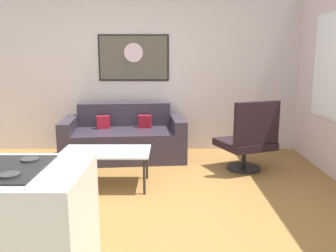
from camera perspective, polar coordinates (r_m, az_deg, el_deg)
The scene contains 6 objects.
ground at distance 3.80m, azimuth -6.90°, elevation -13.40°, with size 6.40×6.40×0.04m, color olive.
back_wall at distance 5.88m, azimuth -4.38°, elevation 9.65°, with size 6.40×0.05×2.80m, color beige.
couch at distance 5.48m, azimuth -7.09°, elevation -2.26°, with size 1.92×1.07×0.82m.
coffee_table at distance 4.30m, azimuth -10.07°, elevation -4.43°, with size 1.07×0.63×0.45m.
armchair at distance 4.89m, azimuth 13.08°, elevation -2.13°, with size 0.86×0.85×0.99m.
wall_painting at distance 5.84m, azimuth -5.57°, elevation 11.02°, with size 1.15×0.03×0.75m.
Camera 1 is at (0.45, -3.43, 1.56)m, focal length 37.40 mm.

